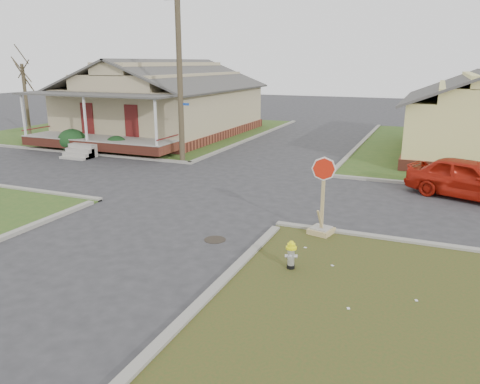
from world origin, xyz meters
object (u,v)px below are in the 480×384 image
at_px(stop_sign, 322,217).
at_px(red_sedan, 469,179).
at_px(utility_pole, 180,70).
at_px(fire_hydrant, 291,253).

xyz_separation_m(stop_sign, red_sedan, (4.26, 6.09, 0.21)).
bearing_deg(red_sedan, stop_sign, 165.89).
relative_size(utility_pole, fire_hydrant, 12.18).
bearing_deg(red_sedan, fire_hydrant, 174.43).
height_order(stop_sign, red_sedan, stop_sign).
distance_m(fire_hydrant, stop_sign, 2.75).
relative_size(fire_hydrant, stop_sign, 0.31).
distance_m(utility_pole, fire_hydrant, 14.52).
relative_size(utility_pole, stop_sign, 3.79).
bearing_deg(stop_sign, red_sedan, 68.14).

